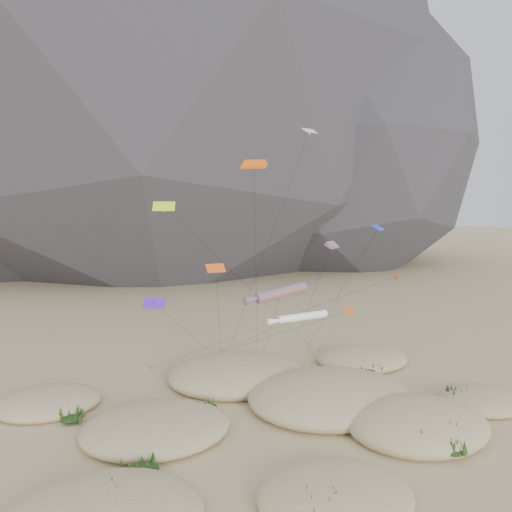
{
  "coord_description": "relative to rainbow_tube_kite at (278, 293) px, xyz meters",
  "views": [
    {
      "loc": [
        -17.97,
        -38.57,
        21.21
      ],
      "look_at": [
        -1.35,
        12.0,
        14.8
      ],
      "focal_mm": 35.0,
      "sensor_mm": 36.0,
      "label": 1
    }
  ],
  "objects": [
    {
      "name": "rainbow_tube_kite",
      "position": [
        0.0,
        0.0,
        0.0
      ],
      "size": [
        8.36,
        12.16,
        11.53
      ],
      "color": "orange",
      "rests_on": "ground"
    },
    {
      "name": "white_tube_kite",
      "position": [
        0.92,
        -3.75,
        -1.93
      ],
      "size": [
        10.29,
        16.01,
        9.31
      ],
      "color": "white",
      "rests_on": "ground"
    },
    {
      "name": "kite_stakes",
      "position": [
        0.14,
        10.58,
        -10.43
      ],
      "size": [
        23.13,
        5.33,
        0.3
      ],
      "color": "#3F2D1E",
      "rests_on": "ground"
    },
    {
      "name": "dune_grass",
      "position": [
        -2.68,
        -9.24,
        -9.73
      ],
      "size": [
        40.5,
        28.36,
        1.49
      ],
      "color": "black",
      "rests_on": "ground"
    },
    {
      "name": "rock_headland",
      "position": [
        5.12,
        106.69,
        62.11
      ],
      "size": [
        226.37,
        148.64,
        177.5
      ],
      "color": "black",
      "rests_on": "ground"
    },
    {
      "name": "dunes",
      "position": [
        -2.36,
        -7.16,
        -9.86
      ],
      "size": [
        51.96,
        35.95,
        3.85
      ],
      "color": "#CCB789",
      "rests_on": "ground"
    },
    {
      "name": "orange_parafoil",
      "position": [
        -1.81,
        3.02,
        13.91
      ],
      "size": [
        5.24,
        11.37,
        25.26
      ],
      "color": "#FA590D",
      "rests_on": "ground"
    },
    {
      "name": "ground",
      "position": [
        -1.25,
        -12.03,
        -10.58
      ],
      "size": [
        500.0,
        500.0,
        0.0
      ],
      "primitive_type": "plane",
      "color": "#CCB789",
      "rests_on": "ground"
    },
    {
      "name": "multi_parafoil",
      "position": [
        7.06,
        1.3,
        4.82
      ],
      "size": [
        2.34,
        12.35,
        16.01
      ],
      "color": "#FF3A1A",
      "rests_on": "ground"
    },
    {
      "name": "delta_kites",
      "position": [
        -0.59,
        -2.0,
        4.45
      ],
      "size": [
        28.09,
        18.22,
        28.8
      ],
      "color": "#CEF81A",
      "rests_on": "ground"
    }
  ]
}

